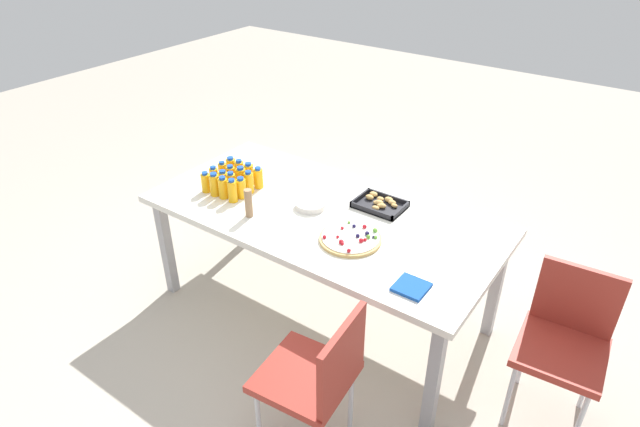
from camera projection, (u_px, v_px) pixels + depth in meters
ground_plane at (322, 309)px, 3.49m from camera, size 12.00×12.00×0.00m
party_table at (323, 221)px, 3.14m from camera, size 2.04×1.00×0.74m
chair_near_right at (318, 374)px, 2.38m from camera, size 0.44×0.44×0.83m
chair_end at (566, 336)px, 2.58m from camera, size 0.43×0.43×0.83m
juice_bottle_0 at (206, 182)px, 3.28m from camera, size 0.06×0.06×0.13m
juice_bottle_1 at (215, 185)px, 3.24m from camera, size 0.06×0.06×0.15m
juice_bottle_2 at (223, 188)px, 3.21m from camera, size 0.06×0.06×0.14m
juice_bottle_3 at (232, 191)px, 3.17m from camera, size 0.06×0.06×0.15m
juice_bottle_4 at (214, 178)px, 3.33m from camera, size 0.05×0.05×0.14m
juice_bottle_5 at (223, 181)px, 3.30m from camera, size 0.06×0.06×0.13m
juice_bottle_6 at (231, 184)px, 3.26m from camera, size 0.05×0.05×0.15m
juice_bottle_7 at (241, 188)px, 3.22m from camera, size 0.06×0.06×0.13m
juice_bottle_8 at (223, 173)px, 3.38m from camera, size 0.05×0.05×0.14m
juice_bottle_9 at (231, 176)px, 3.35m from camera, size 0.06×0.06×0.14m
juice_bottle_10 at (241, 178)px, 3.31m from camera, size 0.06×0.06×0.15m
juice_bottle_11 at (249, 182)px, 3.27m from camera, size 0.06×0.06×0.14m
juice_bottle_12 at (231, 168)px, 3.44m from camera, size 0.06×0.06×0.14m
juice_bottle_13 at (240, 171)px, 3.40m from camera, size 0.06×0.06×0.15m
juice_bottle_14 at (249, 174)px, 3.36m from camera, size 0.06×0.06×0.15m
juice_bottle_15 at (258, 178)px, 3.33m from camera, size 0.06×0.06×0.14m
fruit_pizza at (351, 238)px, 2.85m from camera, size 0.33×0.33×0.05m
snack_tray at (380, 204)px, 3.15m from camera, size 0.29×0.21×0.04m
plate_stack at (311, 205)px, 3.14m from camera, size 0.18×0.18×0.03m
napkin_stack at (411, 287)px, 2.51m from camera, size 0.15×0.15×0.02m
cardboard_tube at (249, 203)px, 3.02m from camera, size 0.04×0.04×0.17m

